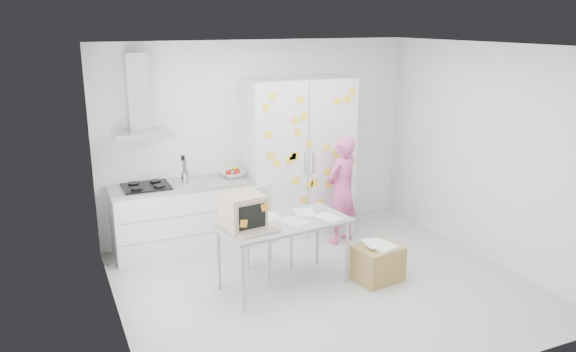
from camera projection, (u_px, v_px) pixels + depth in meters
name	position (u px, v px, depth m)	size (l,w,h in m)	color
floor	(324.00, 286.00, 6.47)	(4.50, 4.00, 0.02)	silver
walls	(298.00, 158.00, 6.73)	(4.52, 4.01, 2.70)	white
ceiling	(328.00, 46.00, 5.74)	(4.50, 4.00, 0.02)	white
counter_run	(183.00, 216.00, 7.36)	(1.84, 0.63, 1.28)	white
range_hood	(139.00, 104.00, 6.90)	(0.70, 0.48, 1.01)	silver
tall_cabinet	(298.00, 158.00, 7.82)	(1.50, 0.68, 2.20)	silver
person	(342.00, 190.00, 7.56)	(0.54, 0.35, 1.48)	#D55295
desk	(258.00, 217.00, 6.11)	(1.54, 0.91, 1.16)	gray
chair	(265.00, 224.00, 6.78)	(0.59, 0.59, 1.02)	beige
cardboard_box	(378.00, 263.00, 6.55)	(0.58, 0.49, 0.46)	#A58747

